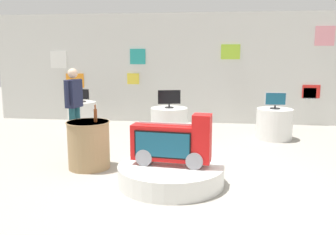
% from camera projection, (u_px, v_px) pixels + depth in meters
% --- Properties ---
extents(ground_plane, '(30.00, 30.00, 0.00)m').
position_uv_depth(ground_plane, '(191.00, 179.00, 5.74)').
color(ground_plane, '#9E998E').
extents(back_wall_display, '(12.28, 0.13, 3.13)m').
position_uv_depth(back_wall_display, '(202.00, 69.00, 10.24)').
color(back_wall_display, silver).
rests_on(back_wall_display, ground).
extents(main_display_pedestal, '(1.63, 1.63, 0.30)m').
position_uv_depth(main_display_pedestal, '(171.00, 174.00, 5.52)').
color(main_display_pedestal, silver).
rests_on(main_display_pedestal, ground).
extents(novelty_firetruck_tv, '(1.24, 0.45, 0.81)m').
position_uv_depth(novelty_firetruck_tv, '(172.00, 144.00, 5.42)').
color(novelty_firetruck_tv, gray).
rests_on(novelty_firetruck_tv, main_display_pedestal).
extents(display_pedestal_left_rear, '(0.74, 0.74, 0.72)m').
position_uv_depth(display_pedestal_left_rear, '(82.00, 115.00, 9.59)').
color(display_pedestal_left_rear, silver).
rests_on(display_pedestal_left_rear, ground).
extents(tv_on_left_rear, '(0.42, 0.23, 0.34)m').
position_uv_depth(tv_on_left_rear, '(81.00, 95.00, 9.49)').
color(tv_on_left_rear, black).
rests_on(tv_on_left_rear, display_pedestal_left_rear).
extents(display_pedestal_center_rear, '(0.87, 0.87, 0.72)m').
position_uv_depth(display_pedestal_center_rear, '(169.00, 123.00, 8.55)').
color(display_pedestal_center_rear, silver).
rests_on(display_pedestal_center_rear, ground).
extents(tv_on_center_rear, '(0.53, 0.21, 0.42)m').
position_uv_depth(tv_on_center_rear, '(169.00, 98.00, 8.44)').
color(tv_on_center_rear, black).
rests_on(tv_on_center_rear, display_pedestal_center_rear).
extents(display_pedestal_right_rear, '(0.83, 0.83, 0.72)m').
position_uv_depth(display_pedestal_right_rear, '(274.00, 124.00, 8.40)').
color(display_pedestal_right_rear, silver).
rests_on(display_pedestal_right_rear, ground).
extents(tv_on_right_rear, '(0.48, 0.23, 0.39)m').
position_uv_depth(tv_on_right_rear, '(275.00, 100.00, 8.30)').
color(tv_on_right_rear, black).
rests_on(tv_on_right_rear, display_pedestal_right_rear).
extents(side_table_round, '(0.75, 0.75, 0.83)m').
position_uv_depth(side_table_round, '(89.00, 144.00, 6.25)').
color(side_table_round, '#9E7F56').
rests_on(side_table_round, ground).
extents(bottle_on_side_table, '(0.06, 0.06, 0.30)m').
position_uv_depth(bottle_on_side_table, '(95.00, 115.00, 6.13)').
color(bottle_on_side_table, brown).
rests_on(bottle_on_side_table, side_table_round).
extents(shopper_browsing_near_truck, '(0.26, 0.55, 1.70)m').
position_uv_depth(shopper_browsing_near_truck, '(74.00, 103.00, 7.34)').
color(shopper_browsing_near_truck, '#194751').
rests_on(shopper_browsing_near_truck, ground).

